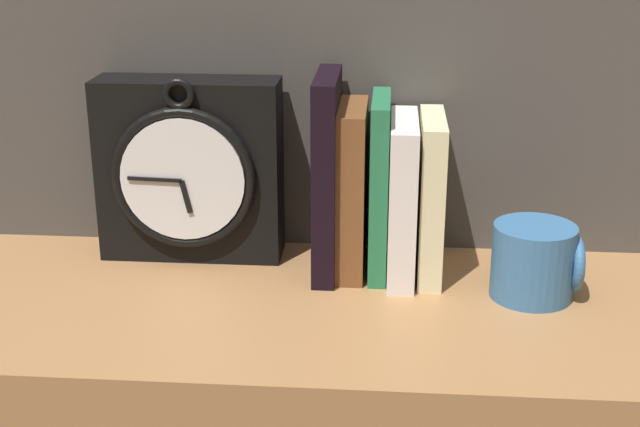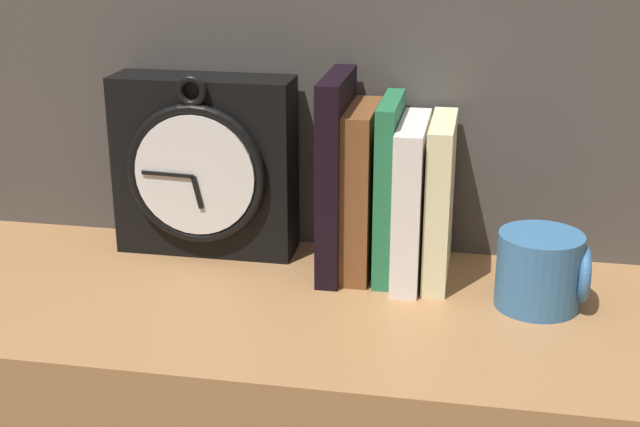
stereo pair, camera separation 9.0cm
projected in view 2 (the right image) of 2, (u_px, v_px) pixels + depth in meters
The scene contains 7 objects.
clock at pixel (204, 166), 1.04m from camera, with size 0.21×0.08×0.22m.
book_slot0_black at pixel (333, 175), 0.99m from camera, with size 0.03×0.13×0.22m.
book_slot1_brown at pixel (360, 190), 0.99m from camera, with size 0.03×0.12×0.19m.
book_slot2_green at pixel (389, 188), 0.98m from camera, with size 0.02×0.12×0.20m.
book_slot3_white at pixel (411, 201), 0.98m from camera, with size 0.03×0.13×0.18m.
book_slot4_cream at pixel (440, 200), 0.97m from camera, with size 0.03×0.13×0.18m.
mug at pixel (542, 271), 0.92m from camera, with size 0.09×0.09×0.08m.
Camera 2 is at (0.16, -0.83, 1.31)m, focal length 50.00 mm.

